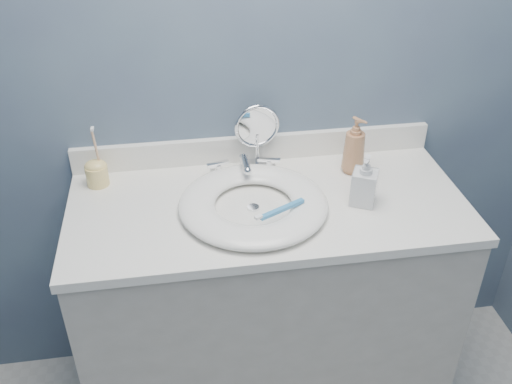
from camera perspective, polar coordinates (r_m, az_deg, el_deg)
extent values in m
cube|color=#48556D|center=(1.84, -0.19, 12.11)|extent=(2.20, 0.02, 2.40)
cube|color=#BDB7AD|center=(2.04, 1.05, -11.58)|extent=(1.20, 0.55, 0.85)
cube|color=white|center=(1.76, 1.19, -1.39)|extent=(1.22, 0.57, 0.03)
cube|color=white|center=(1.95, -0.12, 4.43)|extent=(1.22, 0.02, 0.09)
cylinder|color=silver|center=(1.72, -0.27, -1.58)|extent=(0.04, 0.04, 0.01)
cube|color=silver|center=(1.89, -1.23, 2.07)|extent=(0.22, 0.05, 0.01)
cylinder|color=silver|center=(1.88, -1.24, 2.83)|extent=(0.03, 0.03, 0.06)
cylinder|color=silver|center=(1.82, -1.06, 2.85)|extent=(0.02, 0.09, 0.02)
sphere|color=silver|center=(1.79, -0.86, 2.13)|extent=(0.03, 0.03, 0.03)
cylinder|color=silver|center=(1.87, -3.82, 2.28)|extent=(0.02, 0.02, 0.03)
cube|color=silver|center=(1.86, -3.84, 2.83)|extent=(0.08, 0.03, 0.01)
cylinder|color=silver|center=(1.89, 1.31, 2.70)|extent=(0.02, 0.02, 0.03)
cube|color=silver|center=(1.88, 1.32, 3.25)|extent=(0.08, 0.03, 0.01)
cylinder|color=silver|center=(1.93, 0.10, 2.82)|extent=(0.09, 0.09, 0.01)
cylinder|color=silver|center=(1.91, 0.11, 4.28)|extent=(0.01, 0.01, 0.11)
torus|color=silver|center=(1.86, 0.11, 6.62)|extent=(0.15, 0.03, 0.15)
cylinder|color=white|center=(1.86, 0.11, 6.62)|extent=(0.13, 0.02, 0.13)
imported|color=#AB744D|center=(1.88, 9.82, 4.62)|extent=(0.10, 0.10, 0.19)
imported|color=silver|center=(1.73, 10.83, 1.19)|extent=(0.10, 0.10, 0.16)
cylinder|color=#F4D57A|center=(1.89, -15.59, 1.61)|extent=(0.07, 0.07, 0.07)
ellipsoid|color=#F4D57A|center=(1.87, -15.74, 2.48)|extent=(0.07, 0.06, 0.04)
cylinder|color=#E0A97F|center=(1.84, -15.71, 4.18)|extent=(0.02, 0.02, 0.13)
cube|color=white|center=(1.80, -16.06, 6.08)|extent=(0.01, 0.02, 0.01)
cube|color=#3685BF|center=(1.64, 2.63, -1.74)|extent=(0.14, 0.08, 0.01)
cube|color=white|center=(1.60, 0.25, -2.53)|extent=(0.03, 0.02, 0.01)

